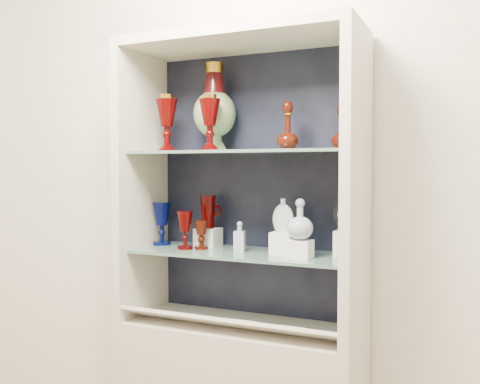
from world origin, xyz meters
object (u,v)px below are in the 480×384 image
at_px(pedestal_lamp_right, 210,123).
at_px(clear_round_decanter, 300,220).
at_px(enamel_urn, 215,108).
at_px(cobalt_goblet, 162,224).
at_px(ruby_decanter_b, 342,126).
at_px(ruby_pitcher, 208,212).
at_px(cameo_medallion, 345,216).
at_px(ruby_decanter_a, 288,123).
at_px(ruby_goblet_small, 201,235).
at_px(clear_square_bottle, 240,236).
at_px(pedestal_lamp_left, 167,123).
at_px(ruby_goblet_tall, 185,230).
at_px(flat_flask, 283,215).
at_px(lidded_bowl, 348,136).

height_order(pedestal_lamp_right, clear_round_decanter, pedestal_lamp_right).
bearing_deg(enamel_urn, cobalt_goblet, -170.95).
height_order(pedestal_lamp_right, ruby_decanter_b, pedestal_lamp_right).
bearing_deg(ruby_pitcher, cameo_medallion, -18.47).
xyz_separation_m(ruby_decanter_a, ruby_goblet_small, (-0.38, -0.03, -0.47)).
relative_size(pedestal_lamp_right, clear_square_bottle, 1.82).
bearing_deg(ruby_goblet_small, pedestal_lamp_right, -37.22).
distance_m(cobalt_goblet, cameo_medallion, 0.84).
distance_m(ruby_goblet_small, clear_square_bottle, 0.18).
height_order(pedestal_lamp_right, clear_square_bottle, pedestal_lamp_right).
bearing_deg(enamel_urn, ruby_pitcher, 167.64).
xyz_separation_m(pedestal_lamp_left, pedestal_lamp_right, (0.24, -0.05, -0.01)).
relative_size(cobalt_goblet, ruby_goblet_small, 1.56).
bearing_deg(clear_round_decanter, ruby_pitcher, 163.86).
relative_size(ruby_goblet_small, cameo_medallion, 1.06).
relative_size(ruby_goblet_tall, ruby_pitcher, 1.11).
relative_size(pedestal_lamp_left, flat_flask, 1.78).
bearing_deg(lidded_bowl, flat_flask, -179.85).
xyz_separation_m(clear_square_bottle, cameo_medallion, (0.43, 0.07, 0.09)).
bearing_deg(pedestal_lamp_right, clear_round_decanter, 1.03).
xyz_separation_m(enamel_urn, ruby_decanter_a, (0.36, -0.05, -0.08)).
height_order(enamel_urn, cobalt_goblet, enamel_urn).
height_order(pedestal_lamp_left, clear_square_bottle, pedestal_lamp_left).
relative_size(cobalt_goblet, clear_square_bottle, 1.52).
distance_m(ruby_goblet_tall, ruby_goblet_small, 0.07).
bearing_deg(clear_square_bottle, enamel_urn, 153.09).
bearing_deg(ruby_pitcher, ruby_decanter_a, -25.90).
bearing_deg(cobalt_goblet, cameo_medallion, 2.31).
height_order(pedestal_lamp_right, ruby_goblet_tall, pedestal_lamp_right).
xyz_separation_m(enamel_urn, lidded_bowl, (0.60, -0.07, -0.14)).
bearing_deg(ruby_goblet_small, ruby_pitcher, 99.19).
height_order(ruby_pitcher, flat_flask, flat_flask).
relative_size(ruby_decanter_a, cobalt_goblet, 1.16).
height_order(pedestal_lamp_left, lidded_bowl, pedestal_lamp_left).
distance_m(ruby_decanter_b, clear_square_bottle, 0.61).
xyz_separation_m(enamel_urn, flat_flask, (0.34, -0.07, -0.45)).
bearing_deg(enamel_urn, pedestal_lamp_right, -70.98).
distance_m(pedestal_lamp_left, pedestal_lamp_right, 0.24).
bearing_deg(pedestal_lamp_left, pedestal_lamp_right, -11.45).
bearing_deg(flat_flask, ruby_goblet_small, -163.56).
xyz_separation_m(pedestal_lamp_right, clear_square_bottle, (0.11, 0.06, -0.47)).
distance_m(cobalt_goblet, ruby_goblet_small, 0.23).
height_order(ruby_decanter_b, cobalt_goblet, ruby_decanter_b).
bearing_deg(ruby_decanter_b, ruby_decanter_a, -161.48).
relative_size(cobalt_goblet, ruby_pitcher, 1.31).
bearing_deg(ruby_decanter_b, cameo_medallion, -44.46).
xyz_separation_m(pedestal_lamp_left, flat_flask, (0.54, 0.02, -0.38)).
xyz_separation_m(ruby_decanter_b, ruby_goblet_tall, (-0.65, -0.13, -0.44)).
height_order(ruby_decanter_b, cameo_medallion, ruby_decanter_b).
relative_size(enamel_urn, lidded_bowl, 3.92).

